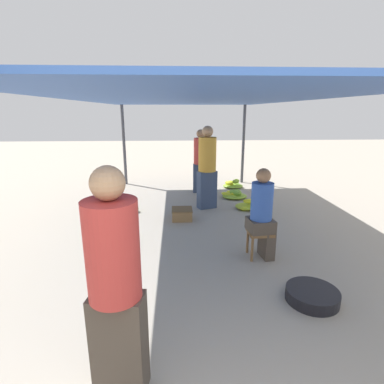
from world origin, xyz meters
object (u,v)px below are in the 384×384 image
object	(u,v)px
vendor_foreground	(115,284)
banana_pile_left_1	(126,208)
basin_black	(312,295)
shopper_walking_far	(207,167)
vendor_seated	(263,213)
banana_pile_right_0	(249,205)
banana_pile_right_2	(234,195)
shopper_walking_mid	(200,160)
crate_near	(182,214)
banana_pile_left_0	(114,239)
banana_pile_right_1	(233,185)
stool	(260,236)

from	to	relation	value
vendor_foreground	banana_pile_left_1	world-z (taller)	vendor_foreground
basin_black	shopper_walking_far	distance (m)	3.56
vendor_seated	basin_black	xyz separation A→B (m)	(0.29, -1.07, -0.60)
basin_black	banana_pile_right_0	world-z (taller)	banana_pile_right_0
vendor_seated	banana_pile_right_0	world-z (taller)	vendor_seated
banana_pile_right_2	shopper_walking_mid	bearing A→B (deg)	144.33
crate_near	banana_pile_right_2	bearing A→B (deg)	47.47
vendor_foreground	shopper_walking_far	bearing A→B (deg)	75.84
banana_pile_left_0	shopper_walking_mid	world-z (taller)	shopper_walking_mid
banana_pile_left_0	banana_pile_left_1	size ratio (longest dim) A/B	1.12
vendor_seated	shopper_walking_far	xyz separation A→B (m)	(-0.53, 2.30, 0.24)
banana_pile_right_0	shopper_walking_mid	bearing A→B (deg)	123.99
banana_pile_right_2	crate_near	distance (m)	1.92
vendor_seated	crate_near	world-z (taller)	vendor_seated
banana_pile_right_1	shopper_walking_far	size ratio (longest dim) A/B	0.31
shopper_walking_mid	shopper_walking_far	world-z (taller)	shopper_walking_far
stool	crate_near	size ratio (longest dim) A/B	1.00
vendor_foreground	vendor_seated	distance (m)	2.62
vendor_seated	banana_pile_right_1	xyz separation A→B (m)	(0.37, 4.04, -0.59)
banana_pile_right_1	shopper_walking_far	world-z (taller)	shopper_walking_far
banana_pile_right_0	shopper_walking_far	world-z (taller)	shopper_walking_far
vendor_foreground	banana_pile_left_1	xyz separation A→B (m)	(-0.60, 4.13, -0.80)
stool	basin_black	size ratio (longest dim) A/B	0.69
vendor_foreground	banana_pile_left_0	xyz separation A→B (m)	(-0.56, 2.58, -0.81)
stool	banana_pile_right_2	distance (m)	3.04
vendor_seated	banana_pile_right_0	xyz separation A→B (m)	(0.37, 2.19, -0.60)
stool	banana_pile_right_0	distance (m)	2.24
stool	vendor_seated	xyz separation A→B (m)	(0.02, -0.00, 0.35)
vendor_seated	shopper_walking_far	distance (m)	2.37
stool	vendor_seated	world-z (taller)	vendor_seated
banana_pile_left_0	banana_pile_left_1	xyz separation A→B (m)	(-0.04, 1.55, 0.01)
basin_black	banana_pile_left_0	xyz separation A→B (m)	(-2.48, 1.61, 0.01)
banana_pile_right_0	shopper_walking_mid	world-z (taller)	shopper_walking_mid
banana_pile_left_0	crate_near	distance (m)	1.53
banana_pile_right_0	shopper_walking_far	size ratio (longest dim) A/B	0.32
basin_black	shopper_walking_mid	distance (m)	4.79
banana_pile_left_0	banana_pile_right_0	distance (m)	3.05
vendor_seated	shopper_walking_mid	distance (m)	3.63
vendor_foreground	banana_pile_right_2	world-z (taller)	vendor_foreground
banana_pile_right_0	basin_black	bearing A→B (deg)	-91.45
banana_pile_right_1	banana_pile_right_2	distance (m)	1.03
basin_black	banana_pile_left_0	bearing A→B (deg)	147.01
banana_pile_left_0	banana_pile_right_0	world-z (taller)	banana_pile_left_0
crate_near	banana_pile_right_0	bearing A→B (deg)	21.90
banana_pile_left_1	shopper_walking_mid	bearing A→B (deg)	41.95
vendor_foreground	banana_pile_left_0	distance (m)	2.76
basin_black	shopper_walking_far	bearing A→B (deg)	103.76
vendor_foreground	banana_pile_right_2	size ratio (longest dim) A/B	2.69
basin_black	banana_pile_left_0	world-z (taller)	banana_pile_left_0
stool	banana_pile_right_1	xyz separation A→B (m)	(0.38, 4.04, -0.24)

